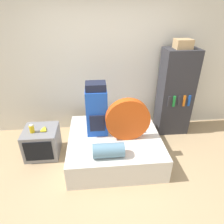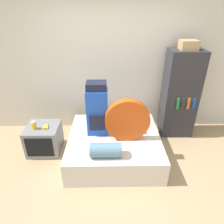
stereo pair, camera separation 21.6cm
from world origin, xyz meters
The scene contains 11 objects.
ground_plane centered at (0.00, 0.00, 0.00)m, with size 16.00×16.00×0.00m, color tan.
wall_back centered at (0.00, 1.69, 1.30)m, with size 8.00×0.05×2.60m.
bed centered at (0.06, 0.69, 0.21)m, with size 1.51×1.42×0.41m.
backpack centered at (-0.22, 0.81, 0.85)m, with size 0.34×0.29×0.90m.
tent_bag centered at (0.26, 0.61, 0.76)m, with size 0.70×0.13×0.70m.
sleeping_roll centered at (-0.08, 0.20, 0.52)m, with size 0.45×0.21×0.21m.
television centered at (-1.18, 0.85, 0.25)m, with size 0.56×0.55×0.50m.
canister centered at (-1.28, 0.79, 0.57)m, with size 0.08×0.08×0.14m.
banana_bunch centered at (-1.11, 0.85, 0.51)m, with size 0.12×0.16×0.03m.
bookshelf centered at (1.31, 1.39, 0.83)m, with size 0.61×0.45×1.67m.
cardboard_box centered at (1.30, 1.37, 1.75)m, with size 0.28×0.24×0.16m.
Camera 2 is at (-0.02, -2.03, 2.37)m, focal length 32.00 mm.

